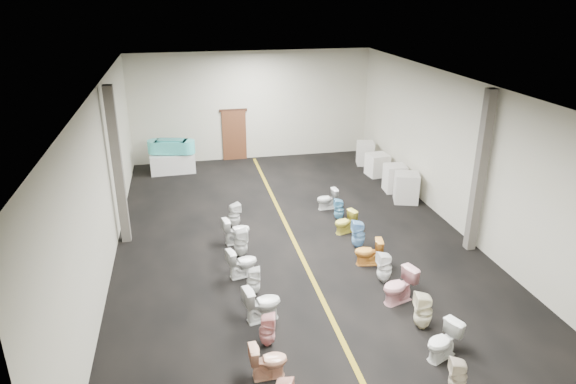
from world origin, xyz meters
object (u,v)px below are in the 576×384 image
toilet_left_8 (236,230)px  toilet_right_0 (458,376)px  display_table (173,163)px  toilet_left_3 (267,330)px  toilet_right_6 (358,234)px  toilet_right_4 (384,267)px  appliance_crate_b (395,178)px  toilet_left_5 (253,281)px  appliance_crate_c (377,165)px  toilet_right_9 (327,199)px  toilet_left_2 (268,361)px  toilet_right_2 (423,311)px  appliance_crate_a (406,188)px  toilet_right_3 (399,286)px  toilet_right_8 (339,210)px  toilet_left_6 (242,262)px  toilet_left_9 (234,215)px  toilet_left_4 (262,303)px  bathtub (171,146)px  toilet_right_5 (368,252)px  toilet_left_7 (241,243)px  appliance_crate_d (365,153)px  toilet_right_1 (443,341)px  toilet_right_7 (345,222)px

toilet_left_8 → toilet_right_0: (3.22, -6.68, -0.04)m
display_table → toilet_left_3: bearing=-80.7°
toilet_right_6 → toilet_right_4: bearing=6.6°
toilet_left_8 → appliance_crate_b: bearing=-74.8°
toilet_left_5 → toilet_right_0: 5.03m
toilet_left_5 → toilet_left_3: bearing=-172.2°
display_table → appliance_crate_c: 8.07m
toilet_left_8 → toilet_right_9: bearing=-70.8°
toilet_left_2 → toilet_right_2: size_ratio=0.85×
appliance_crate_a → appliance_crate_c: appliance_crate_a is taller
appliance_crate_c → toilet_right_3: 8.76m
appliance_crate_b → toilet_right_8: size_ratio=1.36×
toilet_right_0 → toilet_left_6: bearing=-130.6°
toilet_left_9 → toilet_right_3: (3.28, -4.83, 0.03)m
toilet_left_2 → toilet_left_4: toilet_left_4 is taller
appliance_crate_b → toilet_left_6: bearing=-142.2°
bathtub → toilet_left_4: bathtub is taller
bathtub → toilet_right_5: 9.97m
toilet_left_3 → toilet_left_7: (-0.06, 3.86, 0.04)m
toilet_left_6 → toilet_left_7: size_ratio=0.96×
toilet_right_5 → appliance_crate_d: bearing=170.7°
toilet_right_2 → toilet_right_6: 3.80m
toilet_left_3 → toilet_right_0: toilet_left_3 is taller
appliance_crate_c → toilet_right_4: bearing=-109.9°
toilet_right_6 → appliance_crate_a: bearing=142.3°
toilet_left_5 → toilet_right_3: toilet_right_3 is taller
toilet_left_3 → toilet_right_1: bearing=-96.7°
appliance_crate_c → toilet_left_8: appliance_crate_c is taller
toilet_left_4 → toilet_right_5: (3.13, 1.83, -0.05)m
toilet_left_2 → toilet_left_4: size_ratio=0.86×
appliance_crate_d → toilet_right_4: 9.22m
toilet_right_2 → display_table: bearing=-146.1°
appliance_crate_b → toilet_left_9: bearing=-163.1°
toilet_left_8 → toilet_right_8: toilet_left_8 is taller
toilet_right_0 → toilet_right_3: size_ratio=0.85×
toilet_right_7 → toilet_right_6: bearing=-14.7°
toilet_left_9 → toilet_right_9: bearing=-94.0°
appliance_crate_b → toilet_left_2: size_ratio=1.34×
toilet_right_0 → toilet_right_7: (0.03, 6.67, -0.01)m
appliance_crate_a → appliance_crate_c: size_ratio=1.18×
bathtub → appliance_crate_d: size_ratio=1.91×
toilet_left_4 → toilet_left_9: toilet_left_4 is taller
toilet_left_5 → toilet_left_7: 1.93m
toilet_right_7 → toilet_right_8: 0.91m
toilet_right_7 → toilet_right_9: (-0.03, 1.83, 0.00)m
display_table → toilet_right_3: bearing=-63.8°
toilet_left_3 → toilet_left_6: toilet_left_6 is taller
bathtub → appliance_crate_d: 7.85m
toilet_left_6 → toilet_left_8: bearing=-16.2°
toilet_right_5 → toilet_right_8: size_ratio=1.03×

